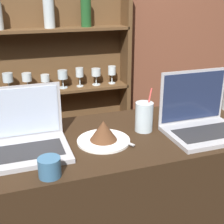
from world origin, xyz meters
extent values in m
cube|color=brown|center=(0.00, 1.48, 1.35)|extent=(7.00, 0.06, 2.70)
cube|color=brown|center=(0.60, 1.36, 0.87)|extent=(0.03, 0.18, 1.73)
cube|color=brown|center=(-0.02, 1.44, 0.87)|extent=(1.26, 0.02, 1.73)
cube|color=brown|center=(-0.02, 1.36, 0.52)|extent=(1.22, 0.18, 0.02)
cube|color=brown|center=(-0.02, 1.36, 0.95)|extent=(1.22, 0.18, 0.02)
cube|color=brown|center=(-0.02, 1.36, 1.39)|extent=(1.22, 0.18, 0.02)
cylinder|color=silver|center=(-0.28, 1.36, 0.97)|extent=(0.06, 0.06, 0.01)
cylinder|color=silver|center=(-0.28, 1.36, 1.01)|extent=(0.01, 0.01, 0.08)
cylinder|color=silver|center=(-0.28, 1.36, 1.08)|extent=(0.07, 0.07, 0.06)
cylinder|color=silver|center=(-0.15, 1.36, 0.97)|extent=(0.06, 0.06, 0.01)
cylinder|color=silver|center=(-0.15, 1.36, 1.00)|extent=(0.01, 0.01, 0.07)
cylinder|color=silver|center=(-0.15, 1.36, 1.07)|extent=(0.07, 0.07, 0.06)
cylinder|color=silver|center=(-0.02, 1.36, 0.97)|extent=(0.06, 0.06, 0.01)
cylinder|color=silver|center=(-0.02, 1.36, 1.00)|extent=(0.01, 0.01, 0.06)
cylinder|color=silver|center=(-0.02, 1.36, 1.05)|extent=(0.06, 0.06, 0.05)
cylinder|color=silver|center=(0.11, 1.36, 0.97)|extent=(0.06, 0.06, 0.01)
cylinder|color=silver|center=(0.11, 1.36, 1.00)|extent=(0.01, 0.01, 0.06)
cylinder|color=silver|center=(0.11, 1.36, 1.06)|extent=(0.07, 0.07, 0.06)
cylinder|color=silver|center=(0.23, 1.36, 0.97)|extent=(0.05, 0.05, 0.01)
cylinder|color=silver|center=(0.23, 1.36, 1.00)|extent=(0.01, 0.01, 0.07)
cylinder|color=silver|center=(0.23, 1.36, 1.07)|extent=(0.06, 0.06, 0.07)
cylinder|color=silver|center=(0.36, 1.36, 0.97)|extent=(0.06, 0.06, 0.01)
cylinder|color=silver|center=(0.36, 1.36, 1.00)|extent=(0.01, 0.01, 0.07)
cylinder|color=silver|center=(0.36, 1.36, 1.06)|extent=(0.07, 0.07, 0.06)
cylinder|color=silver|center=(0.49, 1.36, 0.97)|extent=(0.05, 0.05, 0.01)
cylinder|color=silver|center=(0.49, 1.36, 1.00)|extent=(0.01, 0.01, 0.06)
cylinder|color=silver|center=(0.49, 1.36, 1.07)|extent=(0.06, 0.06, 0.07)
cylinder|color=#B2C1C6|center=(0.04, 1.36, 1.50)|extent=(0.07, 0.07, 0.20)
cylinder|color=#1E4C23|center=(0.29, 1.36, 1.50)|extent=(0.07, 0.07, 0.20)
cube|color=#ADADB2|center=(-0.25, 0.23, 1.07)|extent=(0.33, 0.25, 0.02)
cube|color=#28282B|center=(-0.25, 0.22, 1.08)|extent=(0.28, 0.14, 0.00)
cube|color=#ADADB2|center=(-0.25, 0.35, 1.18)|extent=(0.33, 0.00, 0.22)
cube|color=silver|center=(-0.25, 0.35, 1.18)|extent=(0.31, 0.01, 0.20)
cube|color=#ADADB2|center=(0.49, 0.15, 1.07)|extent=(0.32, 0.24, 0.02)
cube|color=#28282B|center=(0.49, 0.14, 1.08)|extent=(0.27, 0.13, 0.00)
cube|color=#ADADB2|center=(0.49, 0.27, 1.19)|extent=(0.32, 0.00, 0.24)
cube|color=#1E2847|center=(0.49, 0.27, 1.19)|extent=(0.30, 0.01, 0.22)
cylinder|color=white|center=(0.06, 0.24, 1.06)|extent=(0.22, 0.22, 0.01)
cone|color=#51301C|center=(0.06, 0.24, 1.11)|extent=(0.11, 0.11, 0.08)
cube|color=#B7B7BC|center=(0.12, 0.22, 1.07)|extent=(0.08, 0.16, 0.00)
cylinder|color=silver|center=(0.27, 0.29, 1.12)|extent=(0.08, 0.08, 0.13)
cylinder|color=#E04C47|center=(0.28, 0.29, 1.15)|extent=(0.04, 0.01, 0.19)
cylinder|color=#38668C|center=(-0.18, 0.05, 1.09)|extent=(0.08, 0.08, 0.07)
camera|label=1|loc=(-0.27, -0.85, 1.63)|focal=50.00mm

